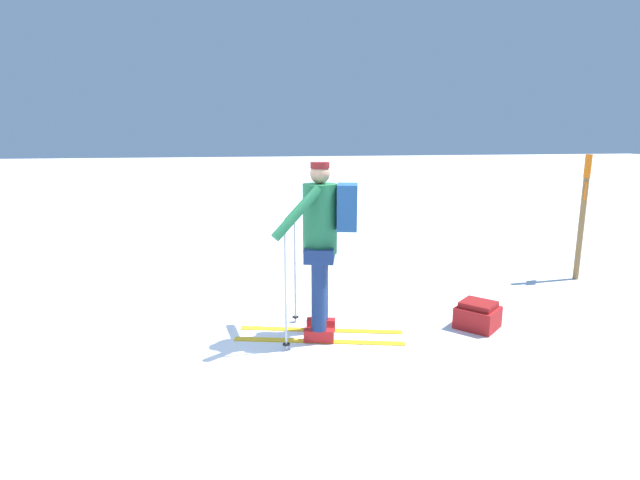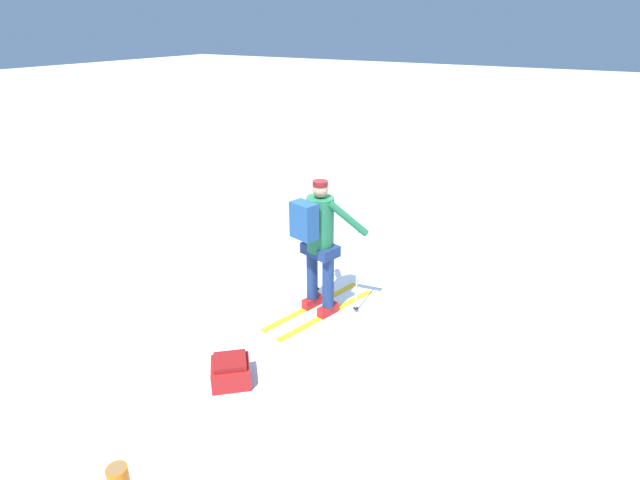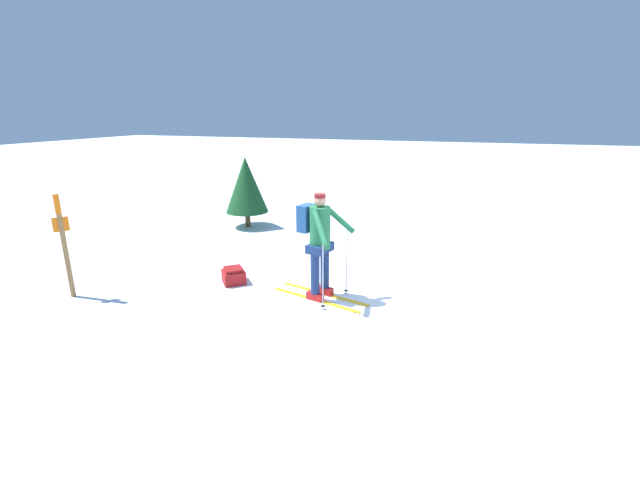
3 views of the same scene
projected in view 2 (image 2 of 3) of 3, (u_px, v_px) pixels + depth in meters
The scene contains 3 objects.
ground_plane at pixel (347, 286), 7.22m from camera, with size 80.00×80.00×0.00m, color white.
skier at pixel (319, 239), 6.19m from camera, with size 1.76×0.96×1.79m.
dropped_backpack at pixel (231, 371), 5.26m from camera, with size 0.56×0.56×0.29m.
Camera 2 is at (-5.64, -2.90, 3.52)m, focal length 28.00 mm.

